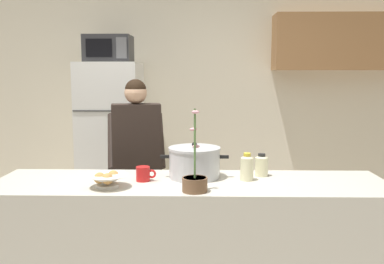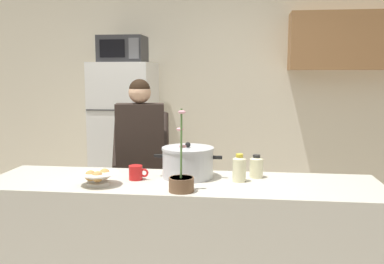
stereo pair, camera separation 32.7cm
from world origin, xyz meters
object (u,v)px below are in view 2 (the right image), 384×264
at_px(microwave, 123,49).
at_px(bread_bowl, 98,177).
at_px(coffee_mug, 136,173).
at_px(bottle_mid_counter, 239,168).
at_px(cooking_pot, 188,162).
at_px(person_near_pot, 141,150).
at_px(bottle_near_edge, 256,166).
at_px(potted_orchid, 181,181).
at_px(refrigerator, 125,142).

height_order(microwave, bread_bowl, microwave).
bearing_deg(coffee_mug, bottle_mid_counter, 3.06).
relative_size(cooking_pot, bread_bowl, 1.77).
relative_size(person_near_pot, bread_bowl, 6.05).
xyz_separation_m(cooking_pot, bottle_near_edge, (0.46, 0.05, -0.03)).
bearing_deg(bread_bowl, person_near_pot, 87.73).
height_order(bottle_near_edge, potted_orchid, potted_orchid).
bearing_deg(refrigerator, bottle_near_edge, -50.58).
bearing_deg(bottle_mid_counter, cooking_pot, 168.92).
height_order(person_near_pot, bottle_mid_counter, person_near_pot).
bearing_deg(microwave, potted_orchid, -65.64).
distance_m(refrigerator, bottle_mid_counter, 2.21).
bearing_deg(bottle_mid_counter, person_near_pot, 138.00).
bearing_deg(bottle_mid_counter, bottle_near_edge, 47.29).
relative_size(person_near_pot, bottle_near_edge, 10.12).
bearing_deg(person_near_pot, potted_orchid, -64.16).
relative_size(person_near_pot, cooking_pot, 3.42).
bearing_deg(person_near_pot, bottle_near_edge, -33.64).
xyz_separation_m(microwave, bread_bowl, (0.40, -1.99, -0.90)).
bearing_deg(bottle_near_edge, bread_bowl, -161.82).
bearing_deg(coffee_mug, potted_orchid, -35.96).
bearing_deg(person_near_pot, bread_bowl, -92.27).
bearing_deg(bread_bowl, bottle_near_edge, 18.18).
height_order(bread_bowl, potted_orchid, potted_orchid).
bearing_deg(refrigerator, person_near_pot, -67.58).
relative_size(bread_bowl, bottle_near_edge, 1.67).
distance_m(person_near_pot, coffee_mug, 0.81).
xyz_separation_m(cooking_pot, bread_bowl, (-0.53, -0.27, -0.05)).
xyz_separation_m(refrigerator, microwave, (0.00, -0.02, 1.01)).
distance_m(microwave, bread_bowl, 2.22).
distance_m(microwave, bottle_mid_counter, 2.36).
bearing_deg(bottle_mid_counter, coffee_mug, -176.94).
distance_m(microwave, person_near_pot, 1.44).
distance_m(cooking_pot, bottle_near_edge, 0.46).
relative_size(refrigerator, microwave, 3.61).
xyz_separation_m(cooking_pot, bottle_mid_counter, (0.34, -0.07, -0.01)).
height_order(microwave, cooking_pot, microwave).
bearing_deg(coffee_mug, bread_bowl, -140.45).
bearing_deg(microwave, person_near_pot, -67.15).
relative_size(microwave, potted_orchid, 0.98).
distance_m(coffee_mug, bread_bowl, 0.26).
relative_size(cooking_pot, bottle_mid_counter, 2.53).
distance_m(bottle_near_edge, potted_orchid, 0.60).
bearing_deg(coffee_mug, cooking_pot, 17.41).
distance_m(person_near_pot, cooking_pot, 0.85).
height_order(person_near_pot, cooking_pot, person_near_pot).
xyz_separation_m(bread_bowl, bottle_mid_counter, (0.88, 0.20, 0.04)).
relative_size(bottle_mid_counter, potted_orchid, 0.37).
distance_m(person_near_pot, bottle_mid_counter, 1.13).
distance_m(bread_bowl, bottle_near_edge, 1.04).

